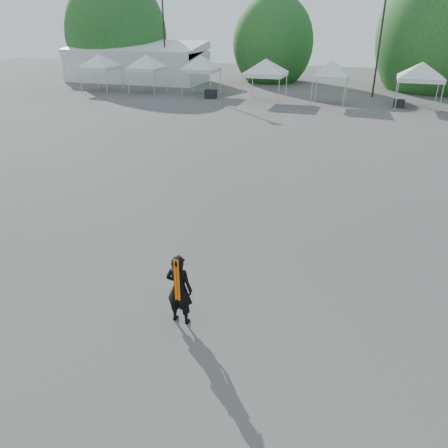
% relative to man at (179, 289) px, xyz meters
% --- Properties ---
extents(ground, '(120.00, 120.00, 0.00)m').
position_rel_man_xyz_m(ground, '(0.14, 2.66, -0.83)').
color(ground, '#474442').
rests_on(ground, ground).
extents(marquee, '(15.00, 6.25, 4.23)m').
position_rel_man_xyz_m(marquee, '(-21.86, 37.66, 1.14)').
color(marquee, silver).
rests_on(marquee, ground).
extents(light_pole_west, '(0.60, 0.25, 10.30)m').
position_rel_man_xyz_m(light_pole_west, '(-17.86, 36.66, 4.94)').
color(light_pole_west, black).
rests_on(light_pole_west, ground).
extents(light_pole_east, '(0.60, 0.25, 9.80)m').
position_rel_man_xyz_m(light_pole_east, '(3.14, 34.66, 4.68)').
color(light_pole_east, black).
rests_on(light_pole_east, ground).
extents(tree_far_w, '(4.80, 4.80, 7.30)m').
position_rel_man_xyz_m(tree_far_w, '(-25.86, 40.66, 3.70)').
color(tree_far_w, '#382314').
rests_on(tree_far_w, ground).
extents(tree_mid_w, '(4.16, 4.16, 6.33)m').
position_rel_man_xyz_m(tree_mid_w, '(-7.86, 42.66, 3.09)').
color(tree_mid_w, '#382314').
rests_on(tree_mid_w, ground).
extents(tent_a, '(4.20, 4.20, 3.88)m').
position_rel_man_xyz_m(tent_a, '(-21.57, 30.23, 2.22)').
color(tent_a, silver).
rests_on(tent_a, ground).
extents(tent_b, '(3.97, 3.97, 3.88)m').
position_rel_man_xyz_m(tent_b, '(-16.96, 30.81, 2.22)').
color(tent_b, silver).
rests_on(tent_b, ground).
extents(tent_c, '(4.15, 4.15, 3.88)m').
position_rel_man_xyz_m(tent_c, '(-11.82, 31.47, 2.22)').
color(tent_c, silver).
rests_on(tent_c, ground).
extents(tent_d, '(4.54, 4.54, 3.88)m').
position_rel_man_xyz_m(tent_d, '(-5.46, 29.86, 2.22)').
color(tent_d, silver).
rests_on(tent_d, ground).
extents(tent_e, '(3.80, 3.80, 3.88)m').
position_rel_man_xyz_m(tent_e, '(-0.12, 29.69, 2.22)').
color(tent_e, silver).
rests_on(tent_e, ground).
extents(tent_f, '(4.64, 4.64, 3.88)m').
position_rel_man_xyz_m(tent_f, '(6.48, 30.62, 2.22)').
color(tent_f, silver).
rests_on(tent_f, ground).
extents(man, '(0.62, 0.42, 1.66)m').
position_rel_man_xyz_m(man, '(0.00, 0.00, 0.00)').
color(man, black).
rests_on(man, ground).
extents(crate_west, '(0.99, 0.79, 0.74)m').
position_rel_man_xyz_m(crate_west, '(-10.14, 29.39, -0.46)').
color(crate_west, black).
rests_on(crate_west, ground).
extents(crate_mid, '(0.86, 0.72, 0.60)m').
position_rel_man_xyz_m(crate_mid, '(5.23, 29.92, -0.54)').
color(crate_mid, black).
rests_on(crate_mid, ground).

